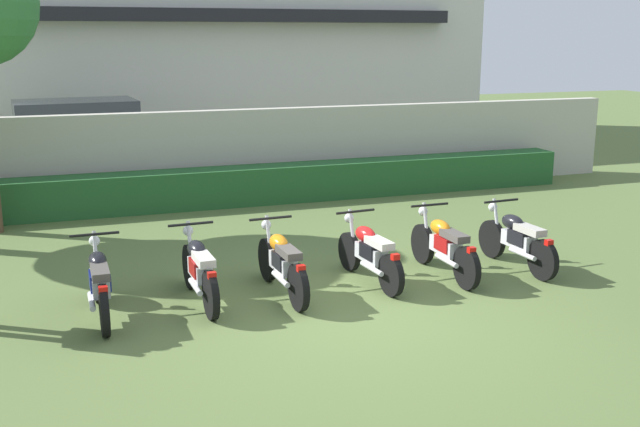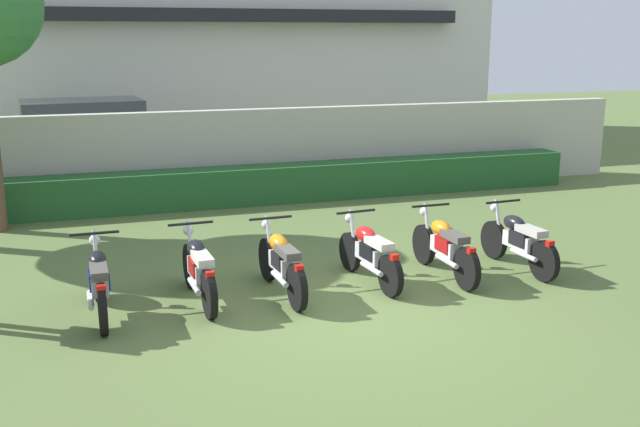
{
  "view_description": "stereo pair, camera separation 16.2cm",
  "coord_description": "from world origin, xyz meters",
  "px_view_note": "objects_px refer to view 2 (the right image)",
  "views": [
    {
      "loc": [
        -3.24,
        -8.11,
        3.38
      ],
      "look_at": [
        0.0,
        1.25,
        0.99
      ],
      "focal_mm": 41.76,
      "sensor_mm": 36.0,
      "label": 1
    },
    {
      "loc": [
        -3.09,
        -8.16,
        3.38
      ],
      "look_at": [
        0.0,
        1.25,
        0.99
      ],
      "focal_mm": 41.76,
      "sensor_mm": 36.0,
      "label": 2
    }
  ],
  "objects_px": {
    "motorcycle_in_row_1": "(199,269)",
    "motorcycle_in_row_2": "(281,262)",
    "motorcycle_in_row_3": "(370,253)",
    "motorcycle_in_row_0": "(99,281)",
    "motorcycle_in_row_4": "(445,246)",
    "parked_car": "(91,140)",
    "motorcycle_in_row_5": "(519,240)"
  },
  "relations": [
    {
      "from": "motorcycle_in_row_3",
      "to": "motorcycle_in_row_4",
      "type": "bearing_deg",
      "value": -98.51
    },
    {
      "from": "motorcycle_in_row_0",
      "to": "motorcycle_in_row_2",
      "type": "relative_size",
      "value": 0.97
    },
    {
      "from": "motorcycle_in_row_2",
      "to": "motorcycle_in_row_4",
      "type": "bearing_deg",
      "value": -92.05
    },
    {
      "from": "parked_car",
      "to": "motorcycle_in_row_4",
      "type": "bearing_deg",
      "value": -68.74
    },
    {
      "from": "parked_car",
      "to": "motorcycle_in_row_1",
      "type": "bearing_deg",
      "value": -88.36
    },
    {
      "from": "motorcycle_in_row_3",
      "to": "parked_car",
      "type": "bearing_deg",
      "value": 15.0
    },
    {
      "from": "motorcycle_in_row_3",
      "to": "motorcycle_in_row_5",
      "type": "xyz_separation_m",
      "value": [
        2.31,
        -0.11,
        0.01
      ]
    },
    {
      "from": "motorcycle_in_row_5",
      "to": "motorcycle_in_row_1",
      "type": "bearing_deg",
      "value": 85.32
    },
    {
      "from": "parked_car",
      "to": "motorcycle_in_row_0",
      "type": "height_order",
      "value": "parked_car"
    },
    {
      "from": "motorcycle_in_row_1",
      "to": "motorcycle_in_row_3",
      "type": "xyz_separation_m",
      "value": [
        2.37,
        0.03,
        -0.01
      ]
    },
    {
      "from": "motorcycle_in_row_0",
      "to": "motorcycle_in_row_4",
      "type": "relative_size",
      "value": 0.97
    },
    {
      "from": "motorcycle_in_row_1",
      "to": "motorcycle_in_row_3",
      "type": "relative_size",
      "value": 1.02
    },
    {
      "from": "motorcycle_in_row_1",
      "to": "motorcycle_in_row_2",
      "type": "bearing_deg",
      "value": -95.22
    },
    {
      "from": "motorcycle_in_row_0",
      "to": "motorcycle_in_row_1",
      "type": "relative_size",
      "value": 0.99
    },
    {
      "from": "motorcycle_in_row_1",
      "to": "parked_car",
      "type": "bearing_deg",
      "value": 4.17
    },
    {
      "from": "motorcycle_in_row_1",
      "to": "motorcycle_in_row_0",
      "type": "bearing_deg",
      "value": 93.52
    },
    {
      "from": "motorcycle_in_row_4",
      "to": "parked_car",
      "type": "bearing_deg",
      "value": 25.24
    },
    {
      "from": "motorcycle_in_row_2",
      "to": "motorcycle_in_row_5",
      "type": "bearing_deg",
      "value": -92.93
    },
    {
      "from": "motorcycle_in_row_0",
      "to": "motorcycle_in_row_2",
      "type": "bearing_deg",
      "value": -88.98
    },
    {
      "from": "motorcycle_in_row_2",
      "to": "motorcycle_in_row_3",
      "type": "distance_m",
      "value": 1.29
    },
    {
      "from": "motorcycle_in_row_3",
      "to": "motorcycle_in_row_5",
      "type": "height_order",
      "value": "motorcycle_in_row_5"
    },
    {
      "from": "motorcycle_in_row_0",
      "to": "motorcycle_in_row_2",
      "type": "height_order",
      "value": "motorcycle_in_row_0"
    },
    {
      "from": "motorcycle_in_row_2",
      "to": "motorcycle_in_row_5",
      "type": "relative_size",
      "value": 1.05
    },
    {
      "from": "motorcycle_in_row_2",
      "to": "motorcycle_in_row_5",
      "type": "distance_m",
      "value": 3.6
    },
    {
      "from": "motorcycle_in_row_1",
      "to": "motorcycle_in_row_5",
      "type": "relative_size",
      "value": 1.02
    },
    {
      "from": "motorcycle_in_row_2",
      "to": "motorcycle_in_row_4",
      "type": "xyz_separation_m",
      "value": [
        2.41,
        0.02,
        -0.0
      ]
    },
    {
      "from": "motorcycle_in_row_2",
      "to": "motorcycle_in_row_3",
      "type": "relative_size",
      "value": 1.05
    },
    {
      "from": "parked_car",
      "to": "motorcycle_in_row_3",
      "type": "height_order",
      "value": "parked_car"
    },
    {
      "from": "motorcycle_in_row_0",
      "to": "motorcycle_in_row_1",
      "type": "xyz_separation_m",
      "value": [
        1.24,
        0.13,
        -0.0
      ]
    },
    {
      "from": "motorcycle_in_row_0",
      "to": "motorcycle_in_row_5",
      "type": "bearing_deg",
      "value": -90.31
    },
    {
      "from": "motorcycle_in_row_2",
      "to": "motorcycle_in_row_4",
      "type": "distance_m",
      "value": 2.41
    },
    {
      "from": "parked_car",
      "to": "motorcycle_in_row_3",
      "type": "distance_m",
      "value": 9.86
    }
  ]
}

